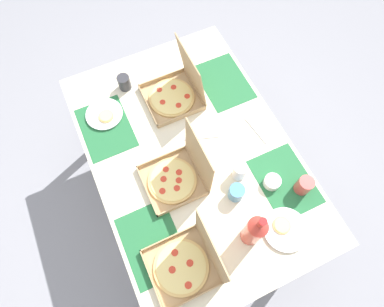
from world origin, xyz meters
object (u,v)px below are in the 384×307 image
(soda_bottle, at_px, (254,231))
(cup_clear_right, at_px, (240,171))
(cup_dark, at_px, (236,192))
(pizza_box_center, at_px, (176,92))
(plate_near_left, at_px, (285,229))
(plate_far_right, at_px, (105,114))
(condiment_bowl, at_px, (272,182))
(pizza_box_edge_far, at_px, (187,263))
(pizza_box_corner_left, at_px, (178,175))
(cup_spare, at_px, (124,82))
(cup_clear_left, at_px, (304,185))

(soda_bottle, height_order, cup_clear_right, soda_bottle)
(cup_clear_right, height_order, cup_dark, cup_clear_right)
(pizza_box_center, height_order, plate_near_left, pizza_box_center)
(plate_far_right, xyz_separation_m, soda_bottle, (0.92, 0.41, 0.12))
(condiment_bowl, bearing_deg, pizza_box_center, -161.71)
(plate_far_right, bearing_deg, pizza_box_edge_far, 5.67)
(soda_bottle, relative_size, cup_clear_right, 3.09)
(pizza_box_edge_far, distance_m, cup_dark, 0.41)
(pizza_box_corner_left, distance_m, plate_near_left, 0.58)
(pizza_box_center, relative_size, pizza_box_corner_left, 1.03)
(cup_clear_right, xyz_separation_m, cup_spare, (-0.76, -0.34, -0.01))
(pizza_box_corner_left, xyz_separation_m, plate_near_left, (0.45, 0.36, -0.04))
(cup_spare, distance_m, cup_dark, 0.89)
(pizza_box_edge_far, bearing_deg, soda_bottle, 88.62)
(condiment_bowl, bearing_deg, pizza_box_corner_left, -118.10)
(cup_clear_left, xyz_separation_m, condiment_bowl, (-0.09, -0.12, -0.03))
(plate_near_left, distance_m, condiment_bowl, 0.24)
(condiment_bowl, bearing_deg, plate_far_right, -139.23)
(pizza_box_edge_far, xyz_separation_m, cup_spare, (-1.05, 0.08, -0.01))
(soda_bottle, xyz_separation_m, cup_clear_right, (-0.30, 0.10, -0.08))
(pizza_box_center, distance_m, soda_bottle, 0.87)
(cup_clear_right, bearing_deg, plate_near_left, 11.30)
(pizza_box_edge_far, xyz_separation_m, soda_bottle, (0.01, 0.32, 0.08))
(pizza_box_edge_far, bearing_deg, cup_spare, 175.61)
(pizza_box_corner_left, bearing_deg, pizza_box_edge_far, -18.01)
(pizza_box_corner_left, relative_size, cup_clear_left, 3.09)
(plate_near_left, height_order, cup_clear_right, cup_clear_right)
(pizza_box_edge_far, distance_m, plate_far_right, 0.92)
(pizza_box_edge_far, distance_m, cup_clear_right, 0.51)
(plate_near_left, bearing_deg, cup_spare, -159.73)
(pizza_box_center, xyz_separation_m, pizza_box_corner_left, (0.46, -0.19, -0.00))
(pizza_box_center, height_order, cup_spare, pizza_box_center)
(pizza_box_edge_far, height_order, pizza_box_corner_left, pizza_box_edge_far)
(plate_near_left, height_order, cup_spare, cup_spare)
(plate_near_left, relative_size, soda_bottle, 0.66)
(pizza_box_center, distance_m, cup_dark, 0.66)
(cup_clear_left, bearing_deg, pizza_box_edge_far, -82.53)
(pizza_box_center, height_order, condiment_bowl, pizza_box_center)
(pizza_box_center, bearing_deg, soda_bottle, -0.10)
(cup_clear_right, bearing_deg, cup_dark, -36.23)
(pizza_box_edge_far, bearing_deg, condiment_bowl, 107.70)
(cup_clear_left, height_order, condiment_bowl, cup_clear_left)
(condiment_bowl, bearing_deg, cup_dark, -96.73)
(pizza_box_center, height_order, soda_bottle, pizza_box_center)
(pizza_box_corner_left, xyz_separation_m, cup_clear_right, (0.11, 0.29, 0.00))
(cup_dark, bearing_deg, cup_spare, -162.18)
(plate_far_right, distance_m, cup_clear_left, 1.13)
(pizza_box_corner_left, bearing_deg, cup_spare, -175.68)
(plate_far_right, distance_m, cup_clear_right, 0.81)
(plate_near_left, bearing_deg, condiment_bowl, 165.05)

